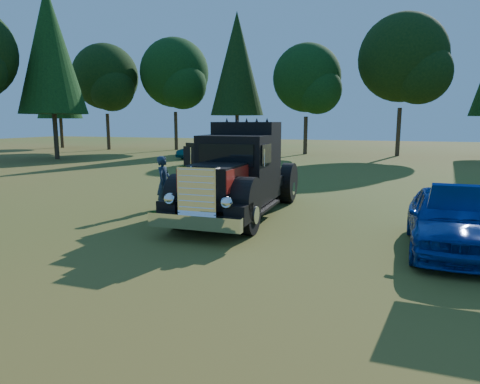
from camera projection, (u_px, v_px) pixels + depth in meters
name	position (u px, v px, depth m)	size (l,w,h in m)	color
ground	(249.00, 244.00, 10.64)	(120.00, 120.00, 0.00)	#345A1A
treeline	(356.00, 63.00, 34.88)	(72.10, 24.04, 13.84)	#2D2116
diamond_t_truck	(238.00, 177.00, 13.61)	(3.26, 7.16, 3.00)	black
hotrod_coupe	(449.00, 219.00, 10.01)	(1.88, 4.46, 1.89)	#0825BC
spectator_near	(164.00, 183.00, 14.82)	(0.67, 0.44, 1.84)	#1D2445
spectator_far	(200.00, 185.00, 14.73)	(0.83, 0.65, 1.71)	#1C2442
distant_teal_car	(196.00, 151.00, 34.89)	(1.23, 3.53, 1.16)	#092937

